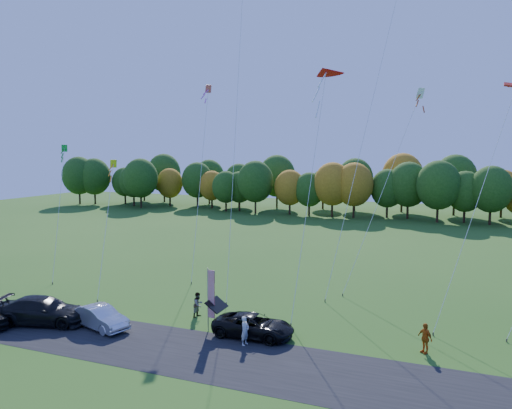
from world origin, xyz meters
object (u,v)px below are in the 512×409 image
at_px(silver_sedan, 100,317).
at_px(black_suv, 254,326).
at_px(person_east, 425,338).
at_px(feather_flag, 210,293).

bearing_deg(silver_sedan, black_suv, -60.50).
relative_size(silver_sedan, person_east, 2.53).
bearing_deg(black_suv, silver_sedan, 102.86).
height_order(silver_sedan, person_east, person_east).
bearing_deg(feather_flag, silver_sedan, -163.03).
bearing_deg(silver_sedan, person_east, -63.47).
xyz_separation_m(silver_sedan, person_east, (18.63, 3.49, 0.14)).
bearing_deg(black_suv, feather_flag, 94.18).
xyz_separation_m(black_suv, feather_flag, (-2.67, -0.23, 1.70)).
xyz_separation_m(person_east, feather_flag, (-12.09, -1.49, 1.54)).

